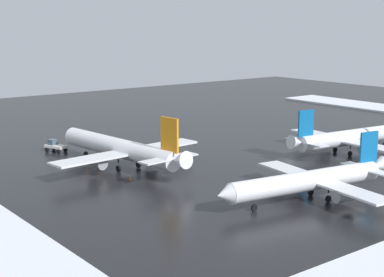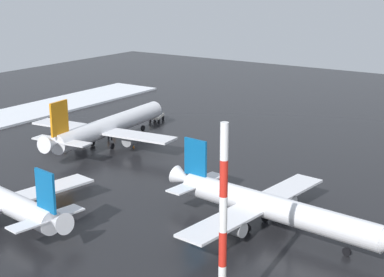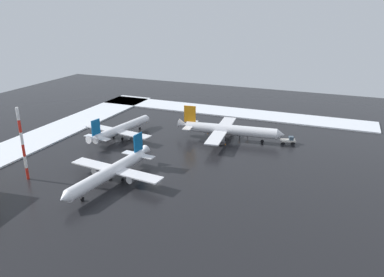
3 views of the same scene
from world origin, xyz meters
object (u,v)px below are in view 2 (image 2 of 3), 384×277
Objects in this scene: airplane_far_rear at (270,207)px; airplane_distant_tail at (109,126)px; ground_crew_mid_apron at (108,133)px; antenna_mast at (223,232)px; ground_crew_beside_wing at (114,130)px; pushback_tug at (157,115)px; traffic_cone_near_nose at (65,151)px; traffic_cone_mid_line at (134,146)px.

airplane_distant_tail is at bearing 163.30° from airplane_far_rear.
ground_crew_mid_apron is 0.09× the size of antenna_mast.
ground_crew_beside_wing is 0.09× the size of antenna_mast.
airplane_far_rear is 6.43× the size of pushback_tug.
antenna_mast is (6.13, -21.57, 6.45)m from airplane_far_rear.
traffic_cone_mid_line is (8.55, 9.07, 0.00)m from traffic_cone_near_nose.
ground_crew_mid_apron is at bearing 140.49° from antenna_mast.
ground_crew_mid_apron is 1.00× the size of ground_crew_beside_wing.
ground_crew_beside_wing is at bearing 151.08° from traffic_cone_mid_line.
airplane_far_rear is 1.69× the size of antenna_mast.
traffic_cone_mid_line is at bearing 173.82° from ground_crew_mid_apron.
airplane_far_rear is at bearing 165.38° from ground_crew_mid_apron.
antenna_mast is at bearing -158.75° from pushback_tug.
antenna_mast reaches higher than pushback_tug.
pushback_tug reaches higher than ground_crew_beside_wing.
pushback_tug is 9.23× the size of traffic_cone_mid_line.
airplane_distant_tail is 21.20× the size of ground_crew_mid_apron.
airplane_distant_tail is 65.91× the size of traffic_cone_mid_line.
airplane_distant_tail reaches higher than pushback_tug.
antenna_mast reaches higher than airplane_distant_tail.
traffic_cone_mid_line is at bearing 46.67° from traffic_cone_near_nose.
ground_crew_beside_wing is 10.56m from traffic_cone_mid_line.
airplane_distant_tail reaches higher than traffic_cone_near_nose.
antenna_mast reaches higher than airplane_far_rear.
airplane_distant_tail is 7.14× the size of pushback_tug.
airplane_distant_tail is 62.97m from antenna_mast.
traffic_cone_near_nose is at bearing 116.31° from ground_crew_beside_wing.
ground_crew_mid_apron is at bearing 131.09° from ground_crew_beside_wing.
airplane_far_rear is 50.39m from ground_crew_mid_apron.
ground_crew_beside_wing is at bearing 92.71° from traffic_cone_near_nose.
ground_crew_mid_apron is (-3.12, 3.26, -2.58)m from airplane_distant_tail.
airplane_distant_tail is at bearing 68.39° from traffic_cone_near_nose.
airplane_distant_tail reaches higher than ground_crew_beside_wing.
traffic_cone_near_nose and traffic_cone_mid_line have the same top height.
traffic_cone_mid_line is at bearing 159.50° from airplane_far_rear.
traffic_cone_near_nose is (0.67, -14.16, -0.70)m from ground_crew_beside_wing.
airplane_distant_tail is 7.54m from ground_crew_beside_wing.
traffic_cone_near_nose is 1.00× the size of traffic_cone_mid_line.
antenna_mast reaches higher than traffic_cone_mid_line.
airplane_distant_tail reaches higher than ground_crew_mid_apron.
pushback_tug is 0.26× the size of antenna_mast.
ground_crew_beside_wing reaches higher than traffic_cone_near_nose.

